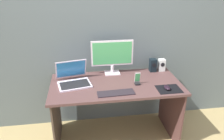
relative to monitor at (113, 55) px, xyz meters
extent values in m
plane|color=tan|center=(0.00, -0.27, -0.98)|extent=(8.00, 8.00, 0.00)
cube|color=slate|center=(0.00, 0.16, 0.27)|extent=(6.00, 0.04, 2.50)
cube|color=brown|center=(0.00, -0.27, -0.25)|extent=(1.44, 0.71, 0.03)
cube|color=#4F3F34|center=(-0.68, -0.27, -0.62)|extent=(0.02, 0.67, 0.72)
cube|color=brown|center=(0.67, -0.27, -0.62)|extent=(0.02, 0.67, 0.72)
cube|color=white|center=(0.00, 0.00, -0.23)|extent=(0.18, 0.14, 0.01)
cylinder|color=white|center=(0.00, 0.00, -0.17)|extent=(0.04, 0.04, 0.10)
cube|color=white|center=(0.00, 0.00, 0.03)|extent=(0.50, 0.02, 0.30)
cube|color=#4CB266|center=(0.00, -0.01, 0.03)|extent=(0.46, 0.00, 0.27)
cube|color=silver|center=(0.61, -0.01, -0.16)|extent=(0.08, 0.07, 0.15)
cylinder|color=black|center=(0.61, -0.04, -0.14)|extent=(0.05, 0.00, 0.05)
cube|color=black|center=(0.50, -0.01, -0.15)|extent=(0.08, 0.08, 0.16)
cylinder|color=black|center=(0.50, -0.05, -0.13)|extent=(0.05, 0.00, 0.05)
cube|color=white|center=(-0.46, -0.25, -0.22)|extent=(0.39, 0.31, 0.02)
cube|color=black|center=(-0.45, -0.26, -0.21)|extent=(0.34, 0.25, 0.00)
cube|color=white|center=(-0.49, -0.09, -0.11)|extent=(0.36, 0.16, 0.22)
cube|color=#338CD8|center=(-0.49, -0.10, -0.10)|extent=(0.33, 0.14, 0.20)
cube|color=#282127|center=(-0.04, -0.49, -0.23)|extent=(0.38, 0.14, 0.01)
cube|color=black|center=(0.52, -0.49, -0.23)|extent=(0.25, 0.20, 0.00)
ellipsoid|color=black|center=(0.50, -0.49, -0.21)|extent=(0.07, 0.10, 0.04)
cube|color=black|center=(0.22, -0.33, -0.22)|extent=(0.05, 0.05, 0.02)
cube|color=silver|center=(0.22, -0.32, -0.15)|extent=(0.06, 0.03, 0.12)
cube|color=#4CB266|center=(0.22, -0.33, -0.15)|extent=(0.05, 0.02, 0.10)
camera|label=1|loc=(-0.36, -2.42, 0.88)|focal=35.34mm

